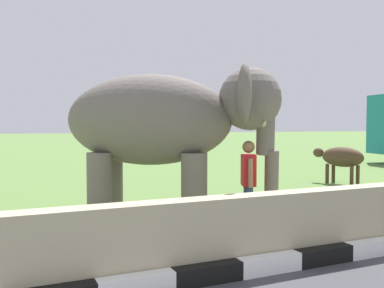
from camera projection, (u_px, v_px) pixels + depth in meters
name	position (u px, v px, depth m)	size (l,w,h in m)	color
barrier_parapet	(204.00, 237.00, 5.49)	(28.00, 0.36, 1.00)	tan
elephant	(169.00, 123.00, 7.98)	(3.97, 3.38, 3.01)	#6C625D
person_handler	(248.00, 180.00, 7.91)	(0.38, 0.63, 1.66)	navy
cow_near	(341.00, 158.00, 14.10)	(0.95, 1.93, 1.23)	#473323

